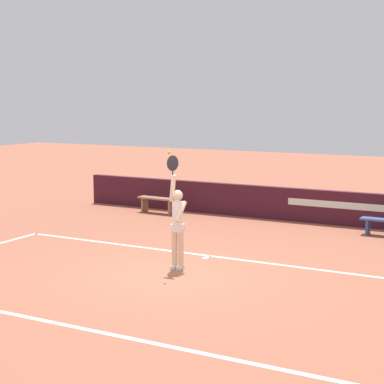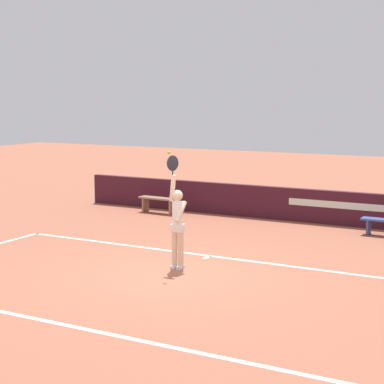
{
  "view_description": "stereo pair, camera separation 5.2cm",
  "coord_description": "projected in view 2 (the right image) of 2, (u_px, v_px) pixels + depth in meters",
  "views": [
    {
      "loc": [
        6.68,
        -11.5,
        3.68
      ],
      "look_at": [
        0.14,
        0.71,
        1.67
      ],
      "focal_mm": 61.16,
      "sensor_mm": 36.0,
      "label": 1
    },
    {
      "loc": [
        6.73,
        -11.47,
        3.68
      ],
      "look_at": [
        0.14,
        0.71,
        1.67
      ],
      "focal_mm": 61.16,
      "sensor_mm": 36.0,
      "label": 2
    }
  ],
  "objects": [
    {
      "name": "court_lines",
      "position": [
        150.0,
        284.0,
        13.0
      ],
      "size": [
        10.72,
        5.42,
        0.0
      ],
      "color": "white",
      "rests_on": "ground"
    },
    {
      "name": "tennis_ball",
      "position": [
        169.0,
        153.0,
        13.56
      ],
      "size": [
        0.07,
        0.07,
        0.07
      ],
      "color": "#CAE438"
    },
    {
      "name": "ground_plane",
      "position": [
        170.0,
        274.0,
        13.68
      ],
      "size": [
        60.0,
        60.0,
        0.0
      ],
      "primitive_type": "plane",
      "color": "#A45B42"
    },
    {
      "name": "tennis_player",
      "position": [
        177.0,
        222.0,
        14.04
      ],
      "size": [
        0.46,
        0.44,
        2.48
      ],
      "color": "beige",
      "rests_on": "ground"
    },
    {
      "name": "back_wall",
      "position": [
        287.0,
        204.0,
        19.68
      ],
      "size": [
        14.17,
        0.22,
        0.99
      ],
      "color": "#3F1522",
      "rests_on": "ground"
    },
    {
      "name": "courtside_bench_near",
      "position": [
        159.0,
        201.0,
        20.9
      ],
      "size": [
        1.39,
        0.44,
        0.5
      ],
      "color": "#906A51",
      "rests_on": "ground"
    }
  ]
}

